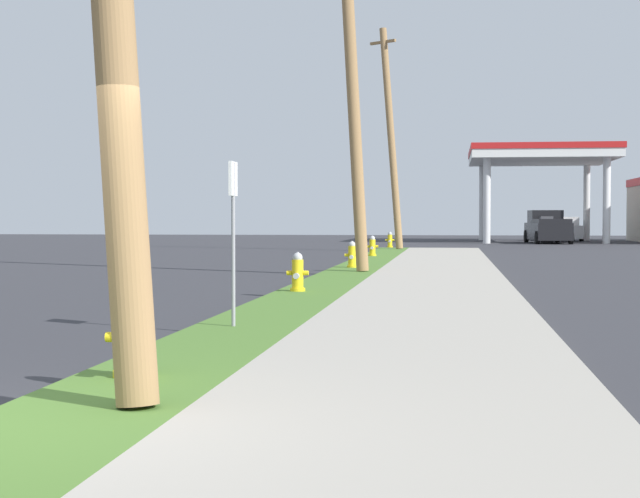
# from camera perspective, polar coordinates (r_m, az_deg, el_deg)

# --- Properties ---
(grass_verge) EXTENTS (1.40, 80.00, 0.12)m
(grass_verge) POSITION_cam_1_polar(r_m,az_deg,el_deg) (7.04, -14.80, -10.21)
(grass_verge) COLOR #4C752D
(grass_verge) RESTS_ON ground
(sidewalk_slab) EXTENTS (3.20, 80.00, 0.12)m
(sidewalk_slab) POSITION_cam_1_polar(r_m,az_deg,el_deg) (6.54, 4.57, -11.09)
(sidewalk_slab) COLOR #A8A093
(sidewalk_slab) RESTS_ON ground
(fire_hydrant_nearest) EXTENTS (0.42, 0.38, 0.74)m
(fire_hydrant_nearest) POSITION_cam_1_polar(r_m,az_deg,el_deg) (8.87, -10.94, -5.18)
(fire_hydrant_nearest) COLOR yellow
(fire_hydrant_nearest) RESTS_ON grass_verge
(fire_hydrant_second) EXTENTS (0.42, 0.38, 0.74)m
(fire_hydrant_second) POSITION_cam_1_polar(r_m,az_deg,el_deg) (18.83, -1.30, -1.46)
(fire_hydrant_second) COLOR yellow
(fire_hydrant_second) RESTS_ON grass_verge
(fire_hydrant_third) EXTENTS (0.42, 0.37, 0.74)m
(fire_hydrant_third) POSITION_cam_1_polar(r_m,az_deg,el_deg) (27.82, 1.86, -0.40)
(fire_hydrant_third) COLOR yellow
(fire_hydrant_third) RESTS_ON grass_verge
(fire_hydrant_fourth) EXTENTS (0.42, 0.37, 0.74)m
(fire_hydrant_fourth) POSITION_cam_1_polar(r_m,az_deg,el_deg) (36.22, 3.04, 0.11)
(fire_hydrant_fourth) COLOR yellow
(fire_hydrant_fourth) RESTS_ON grass_verge
(fire_hydrant_fifth) EXTENTS (0.42, 0.38, 0.74)m
(fire_hydrant_fifth) POSITION_cam_1_polar(r_m,az_deg,el_deg) (46.62, 4.05, 0.49)
(fire_hydrant_fifth) COLOR yellow
(fire_hydrant_fifth) RESTS_ON grass_verge
(utility_pole_midground) EXTENTS (1.40, 1.05, 9.52)m
(utility_pole_midground) POSITION_cam_1_polar(r_m,az_deg,el_deg) (26.21, 1.89, 9.37)
(utility_pole_midground) COLOR #937047
(utility_pole_midground) RESTS_ON grass_verge
(utility_pole_background) EXTENTS (1.64, 1.20, 9.96)m
(utility_pole_background) POSITION_cam_1_polar(r_m,az_deg,el_deg) (44.83, 4.12, 6.50)
(utility_pole_background) COLOR #937047
(utility_pole_background) RESTS_ON grass_verge
(street_sign_post) EXTENTS (0.05, 0.36, 2.12)m
(street_sign_post) POSITION_cam_1_polar(r_m,az_deg,el_deg) (12.76, -5.03, 2.33)
(street_sign_post) COLOR gray
(street_sign_post) RESTS_ON grass_verge
(car_white_by_near_pump) EXTENTS (2.14, 4.59, 1.57)m
(car_white_by_near_pump) POSITION_cam_1_polar(r_m,az_deg,el_deg) (67.16, 13.86, 1.08)
(car_white_by_near_pump) COLOR white
(car_white_by_near_pump) RESTS_ON ground
(truck_black_at_forecourt) EXTENTS (2.48, 5.53, 1.97)m
(truck_black_at_forecourt) POSITION_cam_1_polar(r_m,az_deg,el_deg) (60.36, 12.98, 1.19)
(truck_black_at_forecourt) COLOR black
(truck_black_at_forecourt) RESTS_ON ground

